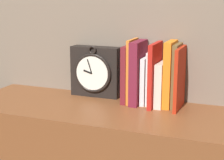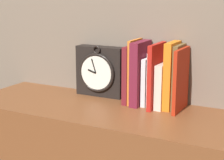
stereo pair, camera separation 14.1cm
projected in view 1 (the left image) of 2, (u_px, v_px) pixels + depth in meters
The scene contains 11 objects.
clock at pixel (95, 72), 1.60m from camera, with size 0.21×0.08×0.22m.
book_slot0_maroon at pixel (128, 74), 1.52m from camera, with size 0.02×0.13×0.23m.
book_slot1_orange at pixel (132, 71), 1.51m from camera, with size 0.01×0.12×0.26m.
book_slot2_maroon at pixel (138, 73), 1.50m from camera, with size 0.04×0.14×0.25m.
book_slot3_white at pixel (146, 80), 1.50m from camera, with size 0.02×0.12×0.19m.
book_slot4_white at pixel (152, 78), 1.49m from camera, with size 0.02×0.11×0.21m.
book_slot5_red at pixel (155, 75), 1.46m from camera, with size 0.02×0.16×0.25m.
book_slot6_cream at pixel (162, 84), 1.47m from camera, with size 0.03×0.13×0.17m.
book_slot7_orange at pixel (170, 74), 1.46m from camera, with size 0.03×0.12×0.26m.
book_slot8_brown at pixel (177, 76), 1.46m from camera, with size 0.02×0.11×0.25m.
book_slot9_red at pixel (180, 78), 1.43m from camera, with size 0.01×0.16×0.24m.
Camera 1 is at (0.51, -1.28, 1.31)m, focal length 60.00 mm.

